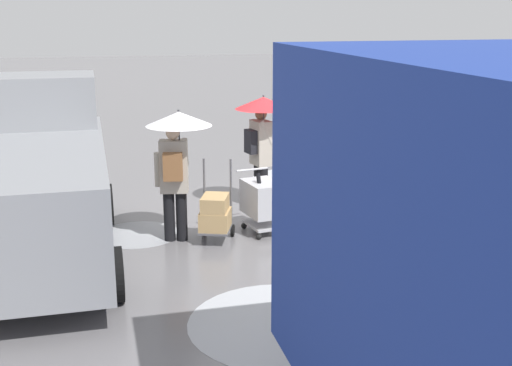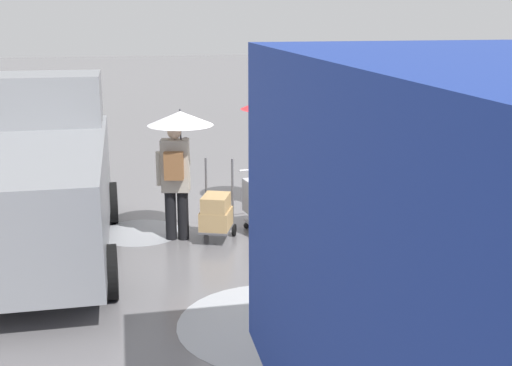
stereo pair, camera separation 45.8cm
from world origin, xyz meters
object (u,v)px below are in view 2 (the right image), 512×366
(shopping_cart_vendor, at_px, (264,200))
(pedestrian_pink_side, at_px, (178,145))
(cargo_van_parked_right, at_px, (40,179))
(pedestrian_black_side, at_px, (267,126))
(hand_dolly_boxes, at_px, (216,213))

(shopping_cart_vendor, distance_m, pedestrian_pink_side, 1.73)
(shopping_cart_vendor, bearing_deg, cargo_van_parked_right, 5.40)
(pedestrian_pink_side, bearing_deg, pedestrian_black_side, -139.29)
(hand_dolly_boxes, xyz_separation_m, pedestrian_black_side, (-1.18, -1.70, 1.10))
(cargo_van_parked_right, relative_size, shopping_cart_vendor, 5.15)
(shopping_cart_vendor, relative_size, pedestrian_pink_side, 0.49)
(shopping_cart_vendor, relative_size, pedestrian_black_side, 0.49)
(cargo_van_parked_right, height_order, shopping_cart_vendor, cargo_van_parked_right)
(cargo_van_parked_right, xyz_separation_m, shopping_cart_vendor, (-3.51, -0.33, -0.61))
(hand_dolly_boxes, relative_size, pedestrian_black_side, 0.61)
(pedestrian_pink_side, bearing_deg, cargo_van_parked_right, 6.99)
(cargo_van_parked_right, distance_m, pedestrian_pink_side, 2.15)
(pedestrian_black_side, bearing_deg, hand_dolly_boxes, 55.20)
(cargo_van_parked_right, height_order, hand_dolly_boxes, cargo_van_parked_right)
(cargo_van_parked_right, xyz_separation_m, pedestrian_black_side, (-3.85, -1.76, 0.39))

